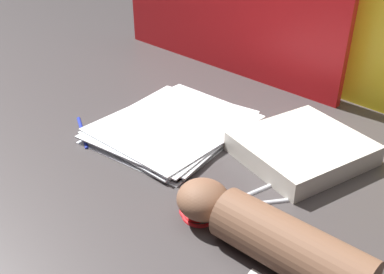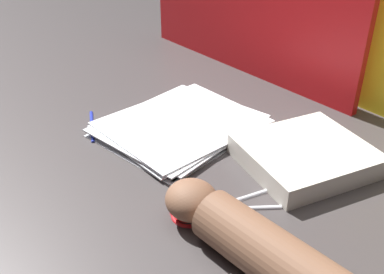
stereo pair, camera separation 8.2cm
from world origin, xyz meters
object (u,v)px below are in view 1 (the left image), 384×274
Objects in this scene: book_closed at (302,148)px; hand_forearm at (268,235)px; scissors at (214,207)px; paper_stack at (173,126)px.

book_closed is 0.90× the size of hand_forearm.
hand_forearm is at bearing -18.82° from scissors.
paper_stack is at bearing -166.75° from book_closed.
book_closed is at bearing 13.25° from paper_stack.
hand_forearm is (0.07, -0.27, 0.02)m from book_closed.
book_closed is 1.53× the size of scissors.
paper_stack is 1.17× the size of book_closed.
paper_stack is 0.27m from book_closed.
hand_forearm is (0.12, -0.04, 0.03)m from scissors.
paper_stack is 0.27m from scissors.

